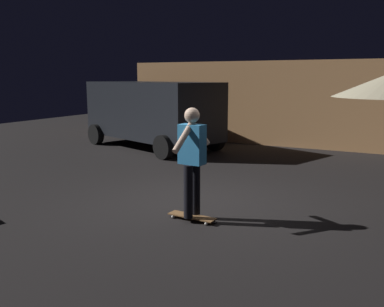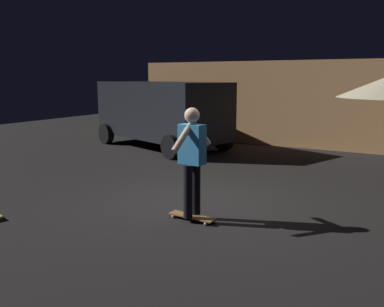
% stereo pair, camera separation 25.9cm
% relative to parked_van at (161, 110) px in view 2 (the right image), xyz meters
% --- Properties ---
extents(ground_plane, '(28.00, 28.00, 0.00)m').
position_rel_parked_van_xyz_m(ground_plane, '(3.96, -4.61, -1.16)').
color(ground_plane, black).
extents(low_building, '(10.63, 3.96, 2.69)m').
position_rel_parked_van_xyz_m(low_building, '(3.38, 3.99, 0.18)').
color(low_building, tan).
rests_on(low_building, ground_plane).
extents(parked_van, '(4.97, 3.44, 2.03)m').
position_rel_parked_van_xyz_m(parked_van, '(0.00, 0.00, 0.00)').
color(parked_van, black).
rests_on(parked_van, ground_plane).
extents(skateboard_ridden, '(0.79, 0.26, 0.07)m').
position_rel_parked_van_xyz_m(skateboard_ridden, '(4.29, -5.47, -1.11)').
color(skateboard_ridden, olive).
rests_on(skateboard_ridden, ground_plane).
extents(skater, '(0.39, 0.99, 1.67)m').
position_rel_parked_van_xyz_m(skater, '(4.29, -5.47, -0.12)').
color(skater, black).
rests_on(skater, skateboard_ridden).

